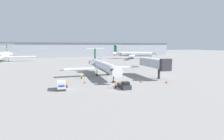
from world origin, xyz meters
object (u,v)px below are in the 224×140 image
at_px(luggage_cart, 61,85).
at_px(jet_bridge, 154,63).
at_px(traffic_cone_right, 141,81).
at_px(airplane_parked_far_left, 134,54).
at_px(worker_near_tug, 116,84).
at_px(traffic_cone_mid, 167,82).
at_px(worker_on_apron, 67,84).
at_px(pushback_tug, 124,86).
at_px(airplane_parked_far_right, 3,55).
at_px(traffic_cone_left, 85,82).
at_px(worker_by_wing, 81,76).
at_px(airplane_main, 103,66).

bearing_deg(luggage_cart, jet_bridge, 14.50).
xyz_separation_m(traffic_cone_right, airplane_parked_far_left, (33.66, 77.24, 3.14)).
bearing_deg(worker_near_tug, traffic_cone_mid, 5.83).
bearing_deg(worker_on_apron, traffic_cone_right, 0.93).
height_order(traffic_cone_mid, jet_bridge, jet_bridge).
distance_m(worker_on_apron, jet_bridge, 27.44).
bearing_deg(pushback_tug, luggage_cart, 167.62).
distance_m(pushback_tug, worker_near_tug, 2.00).
xyz_separation_m(airplane_parked_far_right, jet_bridge, (59.28, -73.97, 0.61)).
relative_size(airplane_parked_far_left, jet_bridge, 2.14).
bearing_deg(airplane_parked_far_left, worker_on_apron, -124.44).
height_order(worker_on_apron, traffic_cone_left, worker_on_apron).
height_order(luggage_cart, jet_bridge, jet_bridge).
height_order(worker_by_wing, worker_on_apron, worker_by_wing).
xyz_separation_m(worker_near_tug, traffic_cone_left, (-5.82, 8.09, -0.64)).
xyz_separation_m(worker_on_apron, jet_bridge, (26.60, 5.71, 3.61)).
bearing_deg(jet_bridge, traffic_cone_left, -175.53).
bearing_deg(airplane_main, airplane_parked_far_left, 57.51).
relative_size(airplane_main, worker_near_tug, 14.91).
xyz_separation_m(traffic_cone_mid, jet_bridge, (1.07, 8.28, 4.12)).
height_order(worker_on_apron, jet_bridge, jet_bridge).
relative_size(pushback_tug, traffic_cone_mid, 5.94).
relative_size(luggage_cart, traffic_cone_right, 4.25).
xyz_separation_m(worker_by_wing, traffic_cone_mid, (20.74, -12.27, -0.61)).
height_order(traffic_cone_right, airplane_parked_far_right, airplane_parked_far_right).
distance_m(airplane_main, traffic_cone_left, 12.32).
bearing_deg(airplane_parked_far_left, traffic_cone_left, -123.29).
bearing_deg(pushback_tug, traffic_cone_mid, 8.68).
height_order(airplane_parked_far_right, jet_bridge, airplane_parked_far_right).
distance_m(airplane_main, traffic_cone_mid, 20.91).
height_order(airplane_parked_far_left, jet_bridge, airplane_parked_far_left).
height_order(airplane_main, traffic_cone_right, airplane_main).
height_order(luggage_cart, worker_by_wing, luggage_cart).
bearing_deg(jet_bridge, airplane_main, 151.70).
height_order(worker_near_tug, worker_on_apron, worker_near_tug).
distance_m(airplane_main, worker_by_wing, 8.70).
bearing_deg(airplane_parked_far_right, pushback_tug, -61.73).
distance_m(worker_by_wing, jet_bridge, 22.45).
bearing_deg(worker_on_apron, airplane_parked_far_right, 112.30).
height_order(pushback_tug, luggage_cart, luggage_cart).
bearing_deg(luggage_cart, airplane_main, 47.60).
relative_size(luggage_cart, worker_near_tug, 1.68).
bearing_deg(worker_on_apron, jet_bridge, 12.11).
relative_size(luggage_cart, airplane_parked_far_left, 0.11).
height_order(airplane_main, worker_near_tug, airplane_main).
distance_m(airplane_main, pushback_tug, 18.13).
distance_m(pushback_tug, traffic_cone_mid, 13.06).
bearing_deg(worker_near_tug, airplane_parked_far_left, 62.51).
bearing_deg(airplane_parked_far_left, worker_by_wing, -125.50).
bearing_deg(airplane_parked_far_right, jet_bridge, -51.29).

